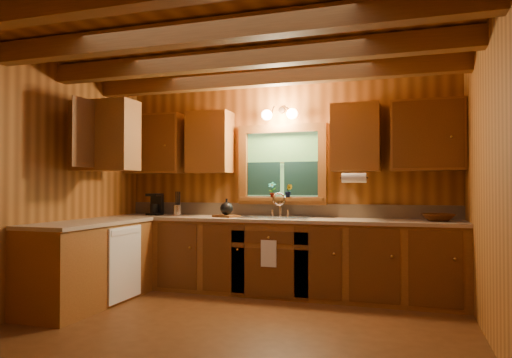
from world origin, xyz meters
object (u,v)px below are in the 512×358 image
at_px(sink, 276,222).
at_px(cutting_board, 227,216).
at_px(coffee_maker, 156,204).
at_px(wicker_basket, 438,217).

distance_m(sink, cutting_board, 0.62).
bearing_deg(cutting_board, coffee_maker, -163.65).
bearing_deg(sink, wicker_basket, 0.39).
distance_m(sink, wicker_basket, 1.80).
relative_size(coffee_maker, cutting_board, 0.96).
height_order(sink, cutting_board, sink).
height_order(coffee_maker, wicker_basket, coffee_maker).
height_order(coffee_maker, cutting_board, coffee_maker).
bearing_deg(wicker_basket, coffee_maker, 179.12).
bearing_deg(wicker_basket, cutting_board, -178.21).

